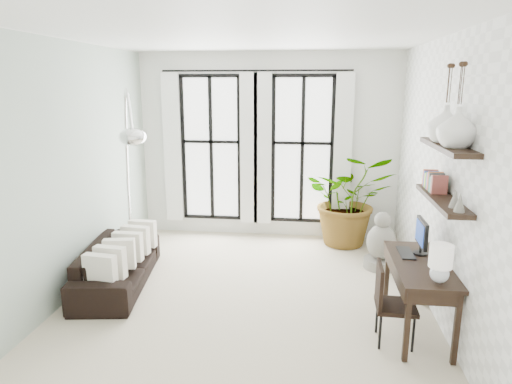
% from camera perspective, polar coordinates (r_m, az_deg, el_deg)
% --- Properties ---
extents(floor, '(5.00, 5.00, 0.00)m').
position_cam_1_polar(floor, '(6.05, -0.94, -12.78)').
color(floor, beige).
rests_on(floor, ground).
extents(ceiling, '(5.00, 5.00, 0.00)m').
position_cam_1_polar(ceiling, '(5.45, -1.07, 19.00)').
color(ceiling, white).
rests_on(ceiling, wall_back).
extents(wall_left, '(0.00, 5.00, 5.00)m').
position_cam_1_polar(wall_left, '(6.25, -21.91, 2.59)').
color(wall_left, '#9EB0A2').
rests_on(wall_left, floor).
extents(wall_right, '(0.00, 5.00, 5.00)m').
position_cam_1_polar(wall_right, '(5.68, 22.11, 1.57)').
color(wall_right, white).
rests_on(wall_right, floor).
extents(wall_back, '(4.50, 0.00, 4.50)m').
position_cam_1_polar(wall_back, '(7.98, 1.50, 5.70)').
color(wall_back, white).
rests_on(wall_back, floor).
extents(windows, '(3.26, 0.13, 2.65)m').
position_cam_1_polar(windows, '(7.94, 0.00, 5.37)').
color(windows, white).
rests_on(windows, wall_back).
extents(wall_shelves, '(0.25, 1.30, 0.60)m').
position_cam_1_polar(wall_shelves, '(5.07, 22.37, 1.70)').
color(wall_shelves, black).
rests_on(wall_shelves, wall_right).
extents(sofa, '(1.02, 2.03, 0.57)m').
position_cam_1_polar(sofa, '(6.51, -16.89, -8.70)').
color(sofa, black).
rests_on(sofa, floor).
extents(throw_pillows, '(0.40, 1.52, 0.40)m').
position_cam_1_polar(throw_pillows, '(6.39, -16.20, -6.98)').
color(throw_pillows, silver).
rests_on(throw_pillows, sofa).
extents(plant, '(1.47, 1.28, 1.57)m').
position_cam_1_polar(plant, '(7.78, 11.54, -0.88)').
color(plant, '#2D7228').
rests_on(plant, floor).
extents(desk, '(0.57, 1.35, 1.19)m').
position_cam_1_polar(desk, '(5.22, 19.88, -9.09)').
color(desk, black).
rests_on(desk, floor).
extents(desk_chair, '(0.42, 0.42, 0.86)m').
position_cam_1_polar(desk_chair, '(5.06, 16.23, -12.67)').
color(desk_chair, black).
rests_on(desk_chair, floor).
extents(arc_lamp, '(0.77, 1.06, 2.61)m').
position_cam_1_polar(arc_lamp, '(6.40, -15.67, 6.66)').
color(arc_lamp, silver).
rests_on(arc_lamp, floor).
extents(buddha, '(0.48, 0.48, 0.86)m').
position_cam_1_polar(buddha, '(6.99, 15.37, -6.37)').
color(buddha, gray).
rests_on(buddha, floor).
extents(vase_a, '(0.37, 0.37, 0.38)m').
position_cam_1_polar(vase_a, '(4.72, 23.85, 7.40)').
color(vase_a, white).
rests_on(vase_a, shelf_upper).
extents(vase_b, '(0.37, 0.37, 0.38)m').
position_cam_1_polar(vase_b, '(5.10, 22.58, 7.88)').
color(vase_b, white).
rests_on(vase_b, shelf_upper).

